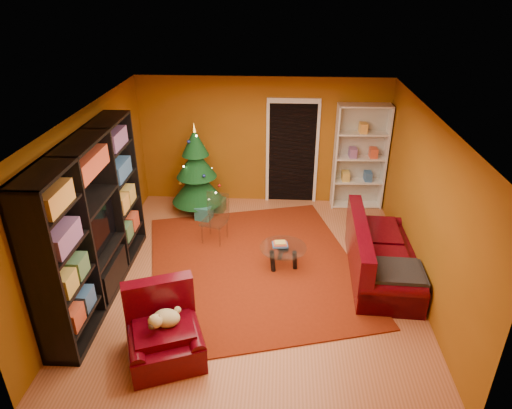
# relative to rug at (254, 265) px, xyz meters

# --- Properties ---
(floor) EXTENTS (5.00, 5.50, 0.05)m
(floor) POSITION_rel_rug_xyz_m (0.03, -0.21, -0.04)
(floor) COLOR #A95D3A
(floor) RESTS_ON ground
(ceiling) EXTENTS (5.00, 5.50, 0.05)m
(ceiling) POSITION_rel_rug_xyz_m (0.03, -0.21, 2.61)
(ceiling) COLOR silver
(ceiling) RESTS_ON wall_back
(wall_back) EXTENTS (5.00, 0.05, 2.60)m
(wall_back) POSITION_rel_rug_xyz_m (0.03, 2.56, 1.29)
(wall_back) COLOR #935512
(wall_back) RESTS_ON ground
(wall_left) EXTENTS (0.05, 5.50, 2.60)m
(wall_left) POSITION_rel_rug_xyz_m (-2.50, -0.21, 1.29)
(wall_left) COLOR #935512
(wall_left) RESTS_ON ground
(wall_right) EXTENTS (0.05, 5.50, 2.60)m
(wall_right) POSITION_rel_rug_xyz_m (2.55, -0.21, 1.29)
(wall_right) COLOR #935512
(wall_right) RESTS_ON ground
(doorway) EXTENTS (1.06, 0.60, 2.16)m
(doorway) POSITION_rel_rug_xyz_m (0.63, 2.52, 1.04)
(doorway) COLOR black
(doorway) RESTS_ON floor
(rug) EXTENTS (4.17, 4.56, 0.02)m
(rug) POSITION_rel_rug_xyz_m (0.00, 0.00, 0.00)
(rug) COLOR maroon
(rug) RESTS_ON floor
(media_unit) EXTENTS (0.51, 3.11, 2.38)m
(media_unit) POSITION_rel_rug_xyz_m (-2.25, -0.75, 1.18)
(media_unit) COLOR black
(media_unit) RESTS_ON floor
(christmas_tree) EXTENTS (1.07, 1.07, 1.85)m
(christmas_tree) POSITION_rel_rug_xyz_m (-1.25, 1.94, 0.89)
(christmas_tree) COLOR #0C3A17
(christmas_tree) RESTS_ON floor
(gift_box_teal) EXTENTS (0.35, 0.35, 0.29)m
(gift_box_teal) POSITION_rel_rug_xyz_m (-1.07, 1.56, 0.13)
(gift_box_teal) COLOR #267979
(gift_box_teal) RESTS_ON floor
(gift_box_green) EXTENTS (0.30, 0.30, 0.26)m
(gift_box_green) POSITION_rel_rug_xyz_m (-0.84, 1.94, 0.12)
(gift_box_green) COLOR #24522B
(gift_box_green) RESTS_ON floor
(gift_box_red) EXTENTS (0.29, 0.29, 0.23)m
(gift_box_red) POSITION_rel_rug_xyz_m (-1.26, 2.21, 0.10)
(gift_box_red) COLOR maroon
(gift_box_red) RESTS_ON floor
(white_bookshelf) EXTENTS (1.02, 0.39, 2.19)m
(white_bookshelf) POSITION_rel_rug_xyz_m (1.98, 2.36, 1.05)
(white_bookshelf) COLOR white
(white_bookshelf) RESTS_ON floor
(armchair) EXTENTS (1.25, 1.25, 0.76)m
(armchair) POSITION_rel_rug_xyz_m (-0.97, -2.06, 0.37)
(armchair) COLOR #3E020C
(armchair) RESTS_ON rug
(dog) EXTENTS (0.48, 0.42, 0.25)m
(dog) POSITION_rel_rug_xyz_m (-0.94, -2.00, 0.55)
(dog) COLOR beige
(dog) RESTS_ON armchair
(sofa) EXTENTS (1.05, 2.17, 0.92)m
(sofa) POSITION_rel_rug_xyz_m (2.05, -0.11, 0.45)
(sofa) COLOR #3E020C
(sofa) RESTS_ON rug
(coffee_table) EXTENTS (0.85, 0.85, 0.47)m
(coffee_table) POSITION_rel_rug_xyz_m (0.48, 0.00, 0.19)
(coffee_table) COLOR gray
(coffee_table) RESTS_ON rug
(acrylic_chair) EXTENTS (0.52, 0.55, 0.81)m
(acrylic_chair) POSITION_rel_rug_xyz_m (-0.74, 0.75, 0.39)
(acrylic_chair) COLOR #66605B
(acrylic_chair) RESTS_ON rug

